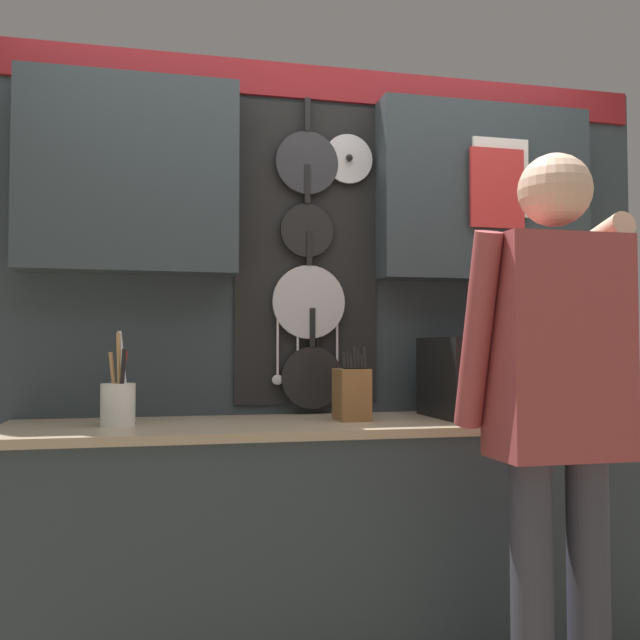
# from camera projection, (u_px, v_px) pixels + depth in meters

# --- Properties ---
(base_cabinet_counter) EXTENTS (2.30, 0.63, 0.92)m
(base_cabinet_counter) POSITION_uv_depth(u_px,v_px,m) (337.00, 550.00, 2.54)
(base_cabinet_counter) COLOR #2D383D
(base_cabinet_counter) RESTS_ON ground_plane
(back_wall_unit) EXTENTS (2.87, 0.23, 2.32)m
(back_wall_unit) POSITION_uv_depth(u_px,v_px,m) (322.00, 277.00, 2.85)
(back_wall_unit) COLOR #2D383D
(back_wall_unit) RESTS_ON ground_plane
(microwave) EXTENTS (0.51, 0.39, 0.30)m
(microwave) POSITION_uv_depth(u_px,v_px,m) (498.00, 377.00, 2.70)
(microwave) COLOR black
(microwave) RESTS_ON base_cabinet_counter
(knife_block) EXTENTS (0.11, 0.15, 0.27)m
(knife_block) POSITION_uv_depth(u_px,v_px,m) (352.00, 393.00, 2.57)
(knife_block) COLOR brown
(knife_block) RESTS_ON base_cabinet_counter
(utensil_crock) EXTENTS (0.11, 0.11, 0.32)m
(utensil_crock) POSITION_uv_depth(u_px,v_px,m) (118.00, 402.00, 2.38)
(utensil_crock) COLOR white
(utensil_crock) RESTS_ON base_cabinet_counter
(person) EXTENTS (0.54, 0.67, 1.74)m
(person) POSITION_uv_depth(u_px,v_px,m) (555.00, 393.00, 2.07)
(person) COLOR #383842
(person) RESTS_ON ground_plane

